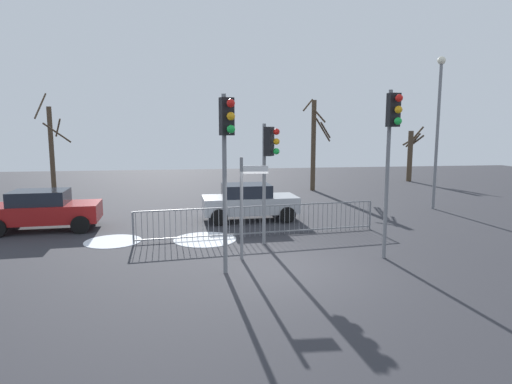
# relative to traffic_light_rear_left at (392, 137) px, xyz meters

# --- Properties ---
(ground_plane) EXTENTS (60.00, 60.00, 0.00)m
(ground_plane) POSITION_rel_traffic_light_rear_left_xyz_m (-3.09, -0.41, -3.46)
(ground_plane) COLOR #2D2D33
(traffic_light_rear_left) EXTENTS (0.34, 0.57, 4.72)m
(traffic_light_rear_left) POSITION_rel_traffic_light_rear_left_xyz_m (0.00, 0.00, 0.00)
(traffic_light_rear_left) COLOR slate
(traffic_light_rear_left) RESTS_ON ground
(traffic_light_foreground_right) EXTENTS (0.37, 0.55, 4.51)m
(traffic_light_foreground_right) POSITION_rel_traffic_light_rear_left_xyz_m (-4.57, -0.62, -0.15)
(traffic_light_foreground_right) COLOR slate
(traffic_light_foreground_right) RESTS_ON ground
(traffic_light_mid_left) EXTENTS (0.50, 0.44, 3.84)m
(traffic_light_mid_left) POSITION_rel_traffic_light_rear_left_xyz_m (-3.02, 2.11, -0.64)
(traffic_light_mid_left) COLOR slate
(traffic_light_mid_left) RESTS_ON ground
(direction_sign_post) EXTENTS (0.79, 0.11, 2.90)m
(direction_sign_post) POSITION_rel_traffic_light_rear_left_xyz_m (-3.99, 0.61, -1.82)
(direction_sign_post) COLOR slate
(direction_sign_post) RESTS_ON ground
(pedestrian_guard_railing) EXTENTS (8.44, 0.94, 1.07)m
(pedestrian_guard_railing) POSITION_rel_traffic_light_rear_left_xyz_m (-3.11, 3.21, -2.90)
(pedestrian_guard_railing) COLOR slate
(pedestrian_guard_railing) RESTS_ON ground
(car_red_mid) EXTENTS (3.89, 2.10, 1.47)m
(car_red_mid) POSITION_rel_traffic_light_rear_left_xyz_m (-10.77, 5.33, -2.69)
(car_red_mid) COLOR maroon
(car_red_mid) RESTS_ON ground
(car_silver_far) EXTENTS (3.86, 2.04, 1.47)m
(car_silver_far) POSITION_rel_traffic_light_rear_left_xyz_m (-3.11, 5.99, -2.69)
(car_silver_far) COLOR #B2B5BA
(car_silver_far) RESTS_ON ground
(street_lamp) EXTENTS (0.36, 0.36, 6.89)m
(street_lamp) POSITION_rel_traffic_light_rear_left_xyz_m (5.72, 7.17, 0.75)
(street_lamp) COLOR slate
(street_lamp) RESTS_ON ground
(bare_tree_left) EXTENTS (1.89, 1.88, 5.76)m
(bare_tree_left) POSITION_rel_traffic_light_rear_left_xyz_m (-13.33, 15.34, -0.79)
(bare_tree_left) COLOR #473828
(bare_tree_left) RESTS_ON ground
(bare_tree_centre) EXTENTS (1.80, 1.80, 5.51)m
(bare_tree_centre) POSITION_rel_traffic_light_rear_left_xyz_m (1.95, 14.05, -0.59)
(bare_tree_centre) COLOR #473828
(bare_tree_centre) RESTS_ON ground
(bare_tree_right) EXTENTS (1.21, 1.39, 3.91)m
(bare_tree_right) POSITION_rel_traffic_light_rear_left_xyz_m (10.15, 17.65, -1.47)
(bare_tree_right) COLOR #473828
(bare_tree_right) RESTS_ON ground
(snow_patch_kerb) EXTENTS (1.84, 1.84, 0.01)m
(snow_patch_kerb) POSITION_rel_traffic_light_rear_left_xyz_m (-8.02, 3.23, -3.45)
(snow_patch_kerb) COLOR white
(snow_patch_kerb) RESTS_ON ground
(snow_patch_island) EXTENTS (2.10, 2.10, 0.01)m
(snow_patch_island) POSITION_rel_traffic_light_rear_left_xyz_m (-5.01, 3.02, -3.45)
(snow_patch_island) COLOR white
(snow_patch_island) RESTS_ON ground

